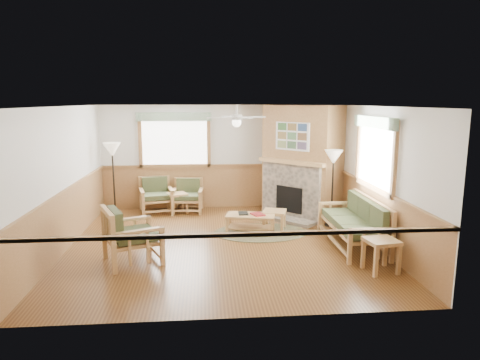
{
  "coord_description": "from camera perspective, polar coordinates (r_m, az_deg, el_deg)",
  "views": [
    {
      "loc": [
        -0.35,
        -8.16,
        2.8
      ],
      "look_at": [
        0.4,
        0.7,
        1.15
      ],
      "focal_mm": 32.0,
      "sensor_mm": 36.0,
      "label": 1
    }
  ],
  "objects": [
    {
      "name": "floor_lamp_left",
      "position": [
        10.82,
        -16.49,
        0.03
      ],
      "size": [
        0.48,
        0.48,
        1.82
      ],
      "primitive_type": null,
      "rotation": [
        0.0,
        0.0,
        0.16
      ],
      "color": "black",
      "rests_on": "floor"
    },
    {
      "name": "armchair_left",
      "position": [
        7.76,
        -14.16,
        -7.08
      ],
      "size": [
        1.17,
        1.17,
        1.0
      ],
      "primitive_type": null,
      "rotation": [
        0.0,
        0.0,
        1.97
      ],
      "color": "tan",
      "rests_on": "floor"
    },
    {
      "name": "window_right",
      "position": [
        8.62,
        17.93,
        8.22
      ],
      "size": [
        0.16,
        1.9,
        1.5
      ],
      "primitive_type": null,
      "color": "white",
      "rests_on": "wall_right"
    },
    {
      "name": "coffee_table",
      "position": [
        9.21,
        1.4,
        -5.85
      ],
      "size": [
        1.11,
        0.72,
        0.41
      ],
      "primitive_type": null,
      "rotation": [
        0.0,
        0.0,
        -0.22
      ],
      "color": "tan",
      "rests_on": "floor"
    },
    {
      "name": "book_dark",
      "position": [
        9.2,
        0.43,
        -4.38
      ],
      "size": [
        0.2,
        0.27,
        0.03
      ],
      "primitive_type": "cube",
      "rotation": [
        0.0,
        0.0,
        -0.01
      ],
      "color": "black",
      "rests_on": "coffee_table"
    },
    {
      "name": "fireplace",
      "position": [
        10.58,
        8.32,
        2.53
      ],
      "size": [
        3.11,
        3.11,
        2.7
      ],
      "primitive_type": null,
      "rotation": [
        0.0,
        0.0,
        -0.79
      ],
      "color": "olive",
      "rests_on": "floor"
    },
    {
      "name": "wainscot",
      "position": [
        8.47,
        -2.31,
        -4.9
      ],
      "size": [
        6.0,
        6.0,
        1.1
      ],
      "primitive_type": null,
      "color": "olive",
      "rests_on": "floor"
    },
    {
      "name": "braided_rug",
      "position": [
        9.3,
        2.75,
        -6.98
      ],
      "size": [
        2.04,
        2.04,
        0.01
      ],
      "primitive_type": "cylinder",
      "rotation": [
        0.0,
        0.0,
        0.01
      ],
      "color": "brown",
      "rests_on": "floor"
    },
    {
      "name": "armchair_back_left",
      "position": [
        11.03,
        -11.1,
        -2.02
      ],
      "size": [
        0.95,
        0.95,
        0.88
      ],
      "primitive_type": null,
      "rotation": [
        0.0,
        0.0,
        0.23
      ],
      "color": "tan",
      "rests_on": "floor"
    },
    {
      "name": "floor",
      "position": [
        8.63,
        -2.28,
        -8.46
      ],
      "size": [
        6.0,
        6.0,
        0.01
      ],
      "primitive_type": "cube",
      "color": "brown",
      "rests_on": "ground"
    },
    {
      "name": "window_back",
      "position": [
        11.14,
        -8.8,
        9.01
      ],
      "size": [
        1.9,
        0.16,
        1.5
      ],
      "primitive_type": null,
      "color": "white",
      "rests_on": "wall_back"
    },
    {
      "name": "book_red",
      "position": [
        9.12,
        2.38,
        -4.5
      ],
      "size": [
        0.32,
        0.36,
        0.03
      ],
      "primitive_type": "cube",
      "rotation": [
        0.0,
        0.0,
        0.4
      ],
      "color": "maroon",
      "rests_on": "coffee_table"
    },
    {
      "name": "end_table_sofa",
      "position": [
        7.56,
        18.26,
        -9.52
      ],
      "size": [
        0.56,
        0.55,
        0.56
      ],
      "primitive_type": null,
      "rotation": [
        0.0,
        0.0,
        0.15
      ],
      "color": "tan",
      "rests_on": "floor"
    },
    {
      "name": "end_table_chairs",
      "position": [
        10.93,
        -8.35,
        -3.05
      ],
      "size": [
        0.58,
        0.57,
        0.51
      ],
      "primitive_type": null,
      "rotation": [
        0.0,
        0.0,
        0.36
      ],
      "color": "tan",
      "rests_on": "floor"
    },
    {
      "name": "armchair_back_right",
      "position": [
        10.98,
        -7.01,
        -2.11
      ],
      "size": [
        0.79,
        0.79,
        0.83
      ],
      "primitive_type": null,
      "rotation": [
        0.0,
        0.0,
        -0.06
      ],
      "color": "tan",
      "rests_on": "floor"
    },
    {
      "name": "sofa",
      "position": [
        8.65,
        14.77,
        -5.51
      ],
      "size": [
        2.02,
        0.84,
        0.93
      ],
      "primitive_type": null,
      "rotation": [
        0.0,
        0.0,
        -1.57
      ],
      "color": "tan",
      "rests_on": "floor"
    },
    {
      "name": "ceiling_fan",
      "position": [
        8.48,
        -0.45,
        9.57
      ],
      "size": [
        1.59,
        1.59,
        0.36
      ],
      "primitive_type": null,
      "rotation": [
        0.0,
        0.0,
        0.35
      ],
      "color": "white",
      "rests_on": "ceiling"
    },
    {
      "name": "floor_lamp_right",
      "position": [
        9.79,
        12.22,
        -1.08
      ],
      "size": [
        0.52,
        0.52,
        1.74
      ],
      "primitive_type": null,
      "rotation": [
        0.0,
        0.0,
        -0.37
      ],
      "color": "black",
      "rests_on": "floor"
    },
    {
      "name": "wall_front",
      "position": [
        5.37,
        -0.94,
        -5.17
      ],
      "size": [
        6.0,
        0.02,
        2.7
      ],
      "primitive_type": "cube",
      "color": "white",
      "rests_on": "floor"
    },
    {
      "name": "ceiling",
      "position": [
        8.16,
        -2.42,
        9.81
      ],
      "size": [
        6.0,
        6.0,
        0.01
      ],
      "primitive_type": "cube",
      "color": "white",
      "rests_on": "floor"
    },
    {
      "name": "wall_left",
      "position": [
        8.7,
        -22.5,
        0.11
      ],
      "size": [
        0.02,
        6.0,
        2.7
      ],
      "primitive_type": "cube",
      "color": "white",
      "rests_on": "floor"
    },
    {
      "name": "footstool",
      "position": [
        9.52,
        4.59,
        -5.3
      ],
      "size": [
        0.61,
        0.61,
        0.42
      ],
      "primitive_type": null,
      "rotation": [
        0.0,
        0.0,
        -0.3
      ],
      "color": "tan",
      "rests_on": "floor"
    },
    {
      "name": "wall_back",
      "position": [
        11.25,
        -3.02,
        3.1
      ],
      "size": [
        6.0,
        0.02,
        2.7
      ],
      "primitive_type": "cube",
      "color": "white",
      "rests_on": "floor"
    },
    {
      "name": "wall_right",
      "position": [
        8.93,
        17.25,
        0.7
      ],
      "size": [
        0.02,
        6.0,
        2.7
      ],
      "primitive_type": "cube",
      "color": "white",
      "rests_on": "floor"
    }
  ]
}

